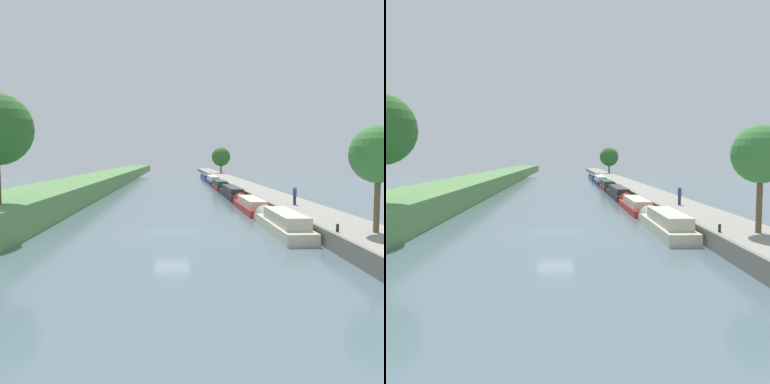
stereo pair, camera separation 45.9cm
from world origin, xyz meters
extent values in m
plane|color=slate|center=(0.00, 0.00, 0.00)|extent=(160.00, 160.00, 0.00)
cube|color=gray|center=(11.09, 0.00, 0.49)|extent=(4.08, 260.00, 0.99)
cube|color=gray|center=(8.93, 0.00, 0.52)|extent=(0.25, 260.00, 1.04)
cube|color=beige|center=(7.60, -0.89, 0.38)|extent=(1.95, 9.22, 0.75)
cube|color=beige|center=(7.60, -1.36, 1.15)|extent=(1.60, 6.46, 0.80)
cone|color=beige|center=(7.60, 4.30, 0.38)|extent=(1.86, 1.17, 1.86)
cube|color=maroon|center=(7.55, 11.28, 0.30)|extent=(1.96, 10.23, 0.61)
cube|color=beige|center=(7.55, 10.77, 0.94)|extent=(1.60, 7.16, 0.67)
cone|color=maroon|center=(7.55, 16.98, 0.30)|extent=(1.86, 1.17, 1.86)
cube|color=black|center=(7.57, 25.30, 0.34)|extent=(1.85, 13.66, 0.69)
cube|color=#333338|center=(7.57, 24.61, 1.06)|extent=(1.52, 9.57, 0.74)
cone|color=black|center=(7.57, 32.68, 0.34)|extent=(1.76, 1.11, 1.76)
cube|color=maroon|center=(7.57, 38.96, 0.32)|extent=(1.92, 9.25, 0.63)
cube|color=#234C2D|center=(7.57, 38.50, 1.04)|extent=(1.57, 6.47, 0.81)
cone|color=maroon|center=(7.57, 44.16, 0.32)|extent=(1.82, 1.15, 1.82)
cube|color=#141E42|center=(7.58, 53.15, 0.34)|extent=(1.86, 13.93, 0.69)
cube|color=silver|center=(7.58, 52.46, 1.12)|extent=(1.52, 9.75, 0.87)
cone|color=#141E42|center=(7.58, 60.68, 0.34)|extent=(1.77, 1.12, 1.77)
cube|color=#283D93|center=(7.61, 69.19, 0.29)|extent=(1.99, 15.15, 0.57)
cube|color=#333338|center=(7.61, 68.43, 0.86)|extent=(1.63, 10.61, 0.57)
cone|color=#283D93|center=(7.61, 77.36, 0.29)|extent=(1.89, 1.19, 1.89)
cylinder|color=brown|center=(11.44, -6.21, 2.73)|extent=(0.32, 0.32, 3.48)
sphere|color=#3D7F38|center=(11.44, -6.21, 5.36)|extent=(3.22, 3.22, 3.22)
cylinder|color=brown|center=(12.45, 82.40, 2.46)|extent=(0.42, 0.42, 2.93)
sphere|color=#2D6628|center=(12.45, 82.40, 5.28)|extent=(4.94, 4.94, 4.94)
cylinder|color=#282D42|center=(10.76, 7.49, 1.40)|extent=(0.26, 0.26, 0.82)
cylinder|color=#28428E|center=(10.76, 7.49, 2.12)|extent=(0.34, 0.34, 0.62)
sphere|color=tan|center=(10.76, 7.49, 2.54)|extent=(0.22, 0.22, 0.22)
cylinder|color=black|center=(9.35, -5.95, 1.21)|extent=(0.16, 0.16, 0.45)
cylinder|color=black|center=(9.35, 77.50, 1.21)|extent=(0.16, 0.16, 0.45)
camera|label=1|loc=(0.21, -29.06, 5.18)|focal=39.52mm
camera|label=2|loc=(0.67, -29.08, 5.18)|focal=39.52mm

